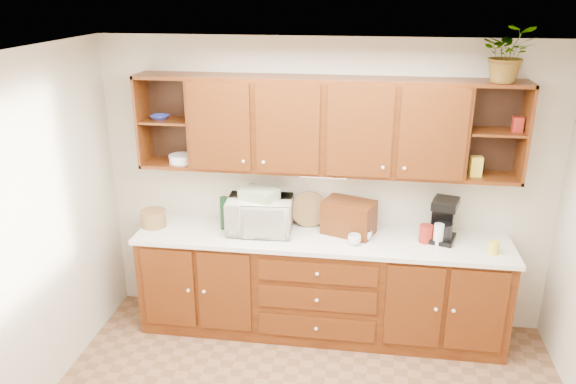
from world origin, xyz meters
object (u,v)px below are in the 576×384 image
(coffee_maker, at_px, (444,220))
(bread_box, at_px, (349,217))
(microwave, at_px, (260,215))
(potted_plant, at_px, (508,54))

(coffee_maker, bearing_deg, bread_box, -165.03)
(microwave, height_order, coffee_maker, coffee_maker)
(microwave, xyz_separation_m, coffee_maker, (1.58, 0.07, 0.02))
(bread_box, height_order, potted_plant, potted_plant)
(microwave, height_order, potted_plant, potted_plant)
(coffee_maker, bearing_deg, potted_plant, 13.07)
(bread_box, relative_size, potted_plant, 1.00)
(coffee_maker, height_order, potted_plant, potted_plant)
(microwave, distance_m, coffee_maker, 1.58)
(bread_box, bearing_deg, potted_plant, 18.10)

